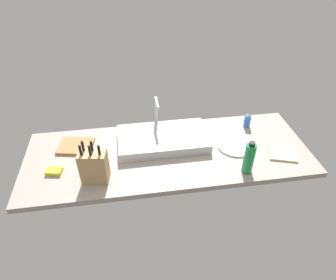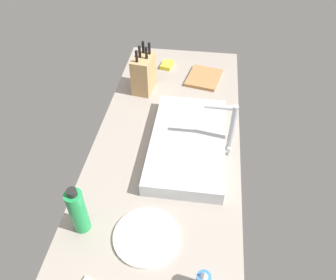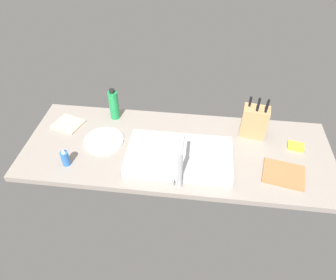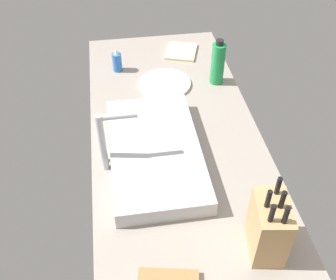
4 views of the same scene
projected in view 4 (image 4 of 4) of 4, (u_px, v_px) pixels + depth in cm
name	position (u px, v px, depth cm)	size (l,w,h in cm)	color
countertop_slab	(180.00, 155.00, 152.80)	(178.73, 66.28, 3.50)	gray
sink_basin	(155.00, 152.00, 146.79)	(57.91, 32.30, 6.39)	#B7BABF
faucet	(106.00, 137.00, 136.10)	(5.50, 13.75, 24.21)	#B7BABF
knife_block	(269.00, 227.00, 114.79)	(16.10, 11.53, 25.56)	tan
soap_bottle	(117.00, 61.00, 188.92)	(4.44, 4.44, 11.62)	blue
water_bottle	(218.00, 63.00, 178.48)	(6.10, 6.10, 21.29)	#1E8E47
dinner_plate	(165.00, 84.00, 183.08)	(23.45, 23.45, 1.20)	white
dish_towel	(181.00, 51.00, 203.73)	(16.74, 14.68, 1.20)	beige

